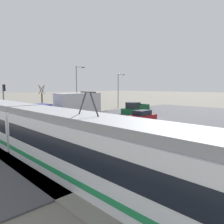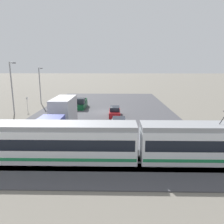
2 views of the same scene
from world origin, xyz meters
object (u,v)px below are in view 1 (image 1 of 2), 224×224
object	(u,v)px
box_truck	(69,109)
sedan_car_0	(101,124)
traffic_light_pole	(4,96)
no_parking_sign	(91,103)
pickup_truck	(135,109)
street_tree	(42,101)
street_lamp_near_crossing	(77,85)
light_rail_tram	(26,128)
street_lamp_mid_block	(119,88)
sedan_car_1	(142,117)

from	to	relation	value
box_truck	sedan_car_0	xyz separation A→B (m)	(-7.34, 0.78, -1.08)
traffic_light_pole	no_parking_sign	size ratio (longest dim) A/B	2.02
pickup_truck	traffic_light_pole	world-z (taller)	traffic_light_pole
street_tree	street_lamp_near_crossing	world-z (taller)	street_lamp_near_crossing
pickup_truck	traffic_light_pole	distance (m)	20.77
light_rail_tram	street_lamp_mid_block	size ratio (longest dim) A/B	3.91
street_lamp_near_crossing	sedan_car_0	bearing A→B (deg)	152.13
street_lamp_mid_block	no_parking_sign	size ratio (longest dim) A/B	3.02
box_truck	no_parking_sign	xyz separation A→B (m)	(8.75, -10.72, -0.30)
no_parking_sign	street_tree	bearing A→B (deg)	81.12
box_truck	street_lamp_mid_block	world-z (taller)	street_lamp_mid_block
pickup_truck	sedan_car_1	bearing A→B (deg)	135.61
sedan_car_1	no_parking_sign	world-z (taller)	no_parking_sign
sedan_car_1	no_parking_sign	distance (m)	16.00
box_truck	street_tree	distance (m)	10.31
box_truck	no_parking_sign	size ratio (longest dim) A/B	4.20
sedan_car_0	street_lamp_near_crossing	bearing A→B (deg)	152.13
light_rail_tram	pickup_truck	bearing A→B (deg)	-69.07
light_rail_tram	box_truck	distance (m)	12.95
traffic_light_pole	street_tree	size ratio (longest dim) A/B	1.00
light_rail_tram	no_parking_sign	size ratio (longest dim) A/B	11.80
traffic_light_pole	no_parking_sign	distance (m)	15.89
traffic_light_pole	pickup_truck	bearing A→B (deg)	-117.16
traffic_light_pole	box_truck	bearing A→B (deg)	-151.07
box_truck	sedan_car_1	size ratio (longest dim) A/B	2.40
light_rail_tram	street_tree	xyz separation A→B (m)	(19.14, -10.68, 0.63)
street_lamp_near_crossing	street_lamp_mid_block	distance (m)	10.27
pickup_truck	no_parking_sign	world-z (taller)	no_parking_sign
sedan_car_1	street_lamp_near_crossing	xyz separation A→B (m)	(16.75, -1.49, 4.19)
sedan_car_0	no_parking_sign	distance (m)	19.80
sedan_car_1	street_lamp_mid_block	xyz separation A→B (m)	(15.72, -11.69, 3.65)
sedan_car_1	street_lamp_near_crossing	bearing A→B (deg)	-5.09
box_truck	street_lamp_mid_block	distance (m)	20.79
light_rail_tram	no_parking_sign	bearing A→B (deg)	-48.72
no_parking_sign	sedan_car_0	bearing A→B (deg)	144.44
pickup_truck	sedan_car_0	xyz separation A→B (m)	(-7.10, 14.06, -0.09)
traffic_light_pole	street_lamp_mid_block	world-z (taller)	street_lamp_mid_block
box_truck	traffic_light_pole	distance (m)	10.59
light_rail_tram	no_parking_sign	world-z (taller)	light_rail_tram
sedan_car_1	traffic_light_pole	size ratio (longest dim) A/B	0.87
pickup_truck	street_lamp_mid_block	xyz separation A→B (m)	(9.20, -5.31, 3.54)
sedan_car_1	street_tree	size ratio (longest dim) A/B	0.86
box_truck	sedan_car_0	distance (m)	7.46
traffic_light_pole	street_lamp_mid_block	size ratio (longest dim) A/B	0.67
box_truck	sedan_car_1	xyz separation A→B (m)	(-6.76, -6.89, -1.10)
light_rail_tram	street_tree	bearing A→B (deg)	-29.16
sedan_car_0	street_lamp_near_crossing	xyz separation A→B (m)	(17.34, -9.17, 4.17)
sedan_car_0	street_lamp_mid_block	world-z (taller)	street_lamp_mid_block
box_truck	traffic_light_pole	size ratio (longest dim) A/B	2.08
pickup_truck	light_rail_tram	bearing A→B (deg)	110.93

